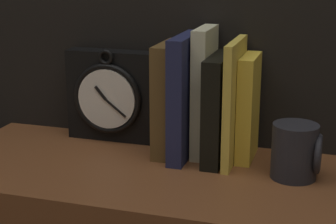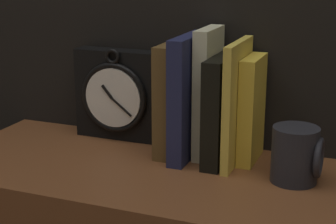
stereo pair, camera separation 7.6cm
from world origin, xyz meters
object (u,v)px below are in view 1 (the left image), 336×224
book_slot2_cream (204,92)px  book_slot0_brown (170,99)px  book_slot1_navy (185,97)px  clock (112,96)px  book_slot5_yellow (248,108)px  book_slot4_yellow (234,102)px  mug (296,151)px  book_slot3_black (219,108)px

book_slot2_cream → book_slot0_brown: bearing=-171.4°
book_slot1_navy → book_slot2_cream: (0.03, 0.02, 0.01)m
clock → book_slot1_navy: book_slot1_navy is taller
book_slot1_navy → book_slot5_yellow: 0.13m
clock → book_slot1_navy: bearing=-15.7°
book_slot4_yellow → clock: bearing=169.6°
book_slot2_cream → mug: 0.22m
book_slot0_brown → book_slot5_yellow: size_ratio=1.09×
book_slot3_black → mug: 0.17m
mug → clock: bearing=165.5°
book_slot1_navy → book_slot4_yellow: bearing=-0.3°
clock → book_slot1_navy: 0.19m
clock → book_slot1_navy: size_ratio=0.83×
book_slot1_navy → book_slot3_black: bearing=1.0°
clock → mug: 0.42m
clock → book_slot4_yellow: (0.28, -0.05, 0.02)m
book_slot0_brown → book_slot2_cream: book_slot2_cream is taller
clock → book_slot5_yellow: size_ratio=0.98×
book_slot1_navy → mug: 0.24m
book_slot4_yellow → book_slot2_cream: bearing=161.1°
book_slot1_navy → book_slot2_cream: bearing=32.9°
book_slot0_brown → book_slot1_navy: bearing=-18.1°
book_slot3_black → mug: bearing=-19.4°
book_slot1_navy → book_slot4_yellow: (0.10, -0.00, -0.00)m
clock → book_slot3_black: bearing=-11.3°
book_slot0_brown → book_slot5_yellow: book_slot0_brown is taller
book_slot2_cream → book_slot3_black: bearing=-30.9°
book_slot4_yellow → mug: (0.13, -0.05, -0.07)m
book_slot1_navy → book_slot3_black: size_ratio=1.17×
book_slot2_cream → book_slot5_yellow: book_slot2_cream is taller
book_slot2_cream → book_slot4_yellow: bearing=-18.9°
book_slot2_cream → book_slot5_yellow: bearing=1.1°
book_slot0_brown → book_slot4_yellow: size_ratio=0.94×
book_slot1_navy → book_slot5_yellow: size_ratio=1.18×
book_slot2_cream → book_slot3_black: size_ratio=1.23×
book_slot4_yellow → mug: book_slot4_yellow is taller
book_slot5_yellow → mug: bearing=-37.3°
book_slot3_black → book_slot4_yellow: 0.03m
book_slot1_navy → book_slot5_yellow: (0.12, 0.02, -0.02)m
book_slot1_navy → book_slot2_cream: size_ratio=0.95×
book_slot5_yellow → book_slot1_navy: bearing=-169.1°
book_slot2_cream → mug: book_slot2_cream is taller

